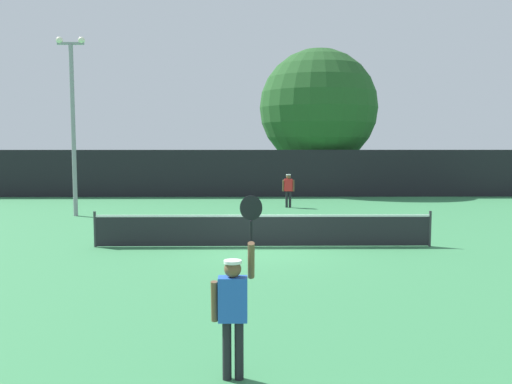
% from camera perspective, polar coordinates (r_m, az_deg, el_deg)
% --- Properties ---
extents(ground_plane, '(120.00, 120.00, 0.00)m').
position_cam_1_polar(ground_plane, '(16.34, 0.75, -5.75)').
color(ground_plane, '#387F4C').
extents(tennis_net, '(10.09, 0.08, 1.07)m').
position_cam_1_polar(tennis_net, '(16.25, 0.75, -3.97)').
color(tennis_net, '#232328').
rests_on(tennis_net, ground).
extents(perimeter_fence, '(34.02, 0.12, 2.67)m').
position_cam_1_polar(perimeter_fence, '(30.88, 0.07, 1.97)').
color(perimeter_fence, black).
rests_on(perimeter_fence, ground).
extents(player_serving, '(0.68, 0.39, 2.44)m').
position_cam_1_polar(player_serving, '(7.24, -2.35, -11.33)').
color(player_serving, blue).
rests_on(player_serving, ground).
extents(player_receiving, '(0.57, 0.23, 1.59)m').
position_cam_1_polar(player_receiving, '(25.89, 3.42, 0.49)').
color(player_receiving, red).
rests_on(player_receiving, ground).
extents(tennis_ball, '(0.07, 0.07, 0.07)m').
position_cam_1_polar(tennis_ball, '(19.59, -5.46, -3.82)').
color(tennis_ball, '#CCE033').
rests_on(tennis_ball, ground).
extents(light_pole, '(1.18, 0.28, 7.43)m').
position_cam_1_polar(light_pole, '(24.07, -18.66, 7.73)').
color(light_pole, gray).
rests_on(light_pole, ground).
extents(large_tree, '(7.26, 7.26, 8.85)m').
position_cam_1_polar(large_tree, '(34.24, 6.55, 8.74)').
color(large_tree, brown).
rests_on(large_tree, ground).
extents(parked_car_near, '(2.08, 4.28, 1.69)m').
position_cam_1_polar(parked_car_near, '(36.21, 4.06, 1.56)').
color(parked_car_near, '#B7B7BC').
rests_on(parked_car_near, ground).
extents(parked_car_mid, '(1.92, 4.20, 1.69)m').
position_cam_1_polar(parked_car_mid, '(39.78, 8.77, 1.84)').
color(parked_car_mid, navy).
rests_on(parked_car_mid, ground).
extents(parked_car_far, '(2.20, 4.33, 1.69)m').
position_cam_1_polar(parked_car_far, '(39.91, 15.30, 1.73)').
color(parked_car_far, navy).
rests_on(parked_car_far, ground).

